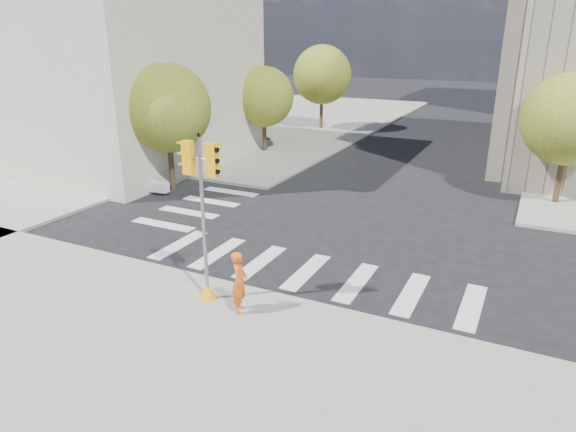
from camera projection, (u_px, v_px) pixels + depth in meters
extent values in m
plane|color=black|center=(331.00, 252.00, 19.19)|extent=(160.00, 160.00, 0.00)
cube|color=gray|center=(238.00, 118.00, 49.49)|extent=(28.00, 40.00, 0.15)
cube|color=beige|center=(85.00, 63.00, 32.30)|extent=(18.00, 14.00, 12.00)
cylinder|color=#382616|center=(172.00, 166.00, 26.54)|extent=(0.28, 0.28, 2.45)
sphere|color=#367521|center=(167.00, 108.00, 25.55)|extent=(4.40, 4.40, 4.40)
cylinder|color=#382616|center=(264.00, 137.00, 35.04)|extent=(0.28, 0.28, 2.17)
sphere|color=#367521|center=(264.00, 97.00, 34.15)|extent=(4.00, 4.00, 4.00)
cylinder|color=#382616|center=(321.00, 114.00, 43.42)|extent=(0.28, 0.28, 2.62)
sphere|color=#367521|center=(322.00, 75.00, 42.34)|extent=(4.80, 4.80, 4.80)
cylinder|color=#382616|center=(559.00, 180.00, 24.11)|extent=(0.28, 0.28, 2.38)
sphere|color=#367521|center=(570.00, 119.00, 23.15)|extent=(4.20, 4.20, 4.20)
cylinder|color=#382616|center=(558.00, 136.00, 34.23)|extent=(0.28, 0.28, 2.52)
sphere|color=#367521|center=(567.00, 89.00, 33.20)|extent=(4.60, 4.60, 4.60)
cylinder|color=#382616|center=(558.00, 115.00, 44.42)|extent=(0.28, 0.28, 2.27)
sphere|color=#367521|center=(563.00, 82.00, 43.50)|extent=(4.00, 4.00, 4.00)
cylinder|color=black|center=(572.00, 85.00, 38.13)|extent=(0.12, 0.12, 8.00)
cone|color=#FFA50D|center=(208.00, 291.00, 15.39)|extent=(0.56, 0.56, 0.50)
cylinder|color=gray|center=(204.00, 222.00, 14.66)|extent=(0.11, 0.11, 4.90)
cylinder|color=black|center=(198.00, 135.00, 13.82)|extent=(0.07, 0.07, 0.12)
cylinder|color=gray|center=(200.00, 159.00, 14.04)|extent=(0.90, 0.10, 0.06)
cube|color=#FFA50D|center=(188.00, 158.00, 14.19)|extent=(0.31, 0.23, 0.95)
cube|color=#FFA50D|center=(212.00, 160.00, 13.90)|extent=(0.31, 0.23, 0.95)
imported|color=#E85615|center=(240.00, 282.00, 14.46)|extent=(0.67, 0.79, 1.84)
cube|color=silver|center=(119.00, 182.00, 26.80)|extent=(6.01, 0.84, 0.50)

